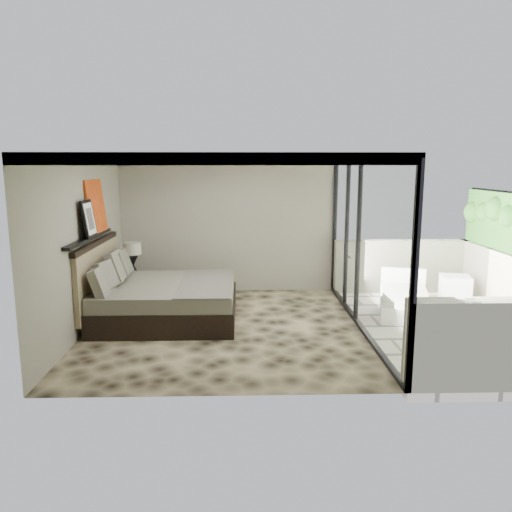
{
  "coord_description": "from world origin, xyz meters",
  "views": [
    {
      "loc": [
        0.3,
        -7.96,
        2.66
      ],
      "look_at": [
        0.53,
        0.4,
        1.14
      ],
      "focal_mm": 35.0,
      "sensor_mm": 36.0,
      "label": 1
    }
  ],
  "objects_px": {
    "nightstand": "(133,286)",
    "lounger": "(404,301)",
    "table_lamp": "(133,254)",
    "bed": "(161,298)",
    "ottoman": "(455,289)"
  },
  "relations": [
    {
      "from": "ottoman",
      "to": "bed",
      "type": "bearing_deg",
      "value": -170.76
    },
    {
      "from": "table_lamp",
      "to": "lounger",
      "type": "relative_size",
      "value": 0.34
    },
    {
      "from": "bed",
      "to": "ottoman",
      "type": "height_order",
      "value": "bed"
    },
    {
      "from": "table_lamp",
      "to": "lounger",
      "type": "distance_m",
      "value": 5.31
    },
    {
      "from": "bed",
      "to": "lounger",
      "type": "distance_m",
      "value": 4.41
    },
    {
      "from": "lounger",
      "to": "table_lamp",
      "type": "bearing_deg",
      "value": -176.56
    },
    {
      "from": "ottoman",
      "to": "lounger",
      "type": "xyz_separation_m",
      "value": [
        -1.18,
        -0.57,
        -0.06
      ]
    },
    {
      "from": "table_lamp",
      "to": "bed",
      "type": "bearing_deg",
      "value": -60.99
    },
    {
      "from": "nightstand",
      "to": "lounger",
      "type": "relative_size",
      "value": 0.28
    },
    {
      "from": "nightstand",
      "to": "table_lamp",
      "type": "height_order",
      "value": "table_lamp"
    },
    {
      "from": "ottoman",
      "to": "lounger",
      "type": "height_order",
      "value": "lounger"
    },
    {
      "from": "table_lamp",
      "to": "ottoman",
      "type": "distance_m",
      "value": 6.39
    },
    {
      "from": "bed",
      "to": "table_lamp",
      "type": "relative_size",
      "value": 3.81
    },
    {
      "from": "bed",
      "to": "table_lamp",
      "type": "xyz_separation_m",
      "value": [
        -0.77,
        1.39,
        0.54
      ]
    },
    {
      "from": "bed",
      "to": "table_lamp",
      "type": "distance_m",
      "value": 1.67
    }
  ]
}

